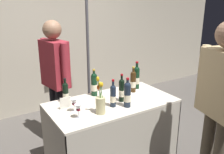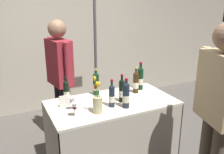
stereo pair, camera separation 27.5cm
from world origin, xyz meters
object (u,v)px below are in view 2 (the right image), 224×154
(flower_vase, at_px, (98,102))
(taster_foreground_right, at_px, (219,101))
(vendor_presenter, at_px, (60,72))
(booth_signpost, at_px, (95,36))
(featured_wine_bottle, at_px, (66,91))
(display_bottle_0, at_px, (112,95))
(wine_glass_near_vendor, at_px, (72,101))
(tasting_table, at_px, (112,120))
(wine_glass_mid, at_px, (75,107))

(flower_vase, distance_m, taster_foreground_right, 1.15)
(vendor_presenter, xyz_separation_m, booth_signpost, (0.66, 0.37, 0.37))
(featured_wine_bottle, xyz_separation_m, flower_vase, (0.21, -0.43, -0.01))
(display_bottle_0, bearing_deg, wine_glass_near_vendor, 166.06)
(flower_vase, height_order, taster_foreground_right, taster_foreground_right)
(wine_glass_near_vendor, distance_m, booth_signpost, 1.40)
(tasting_table, distance_m, display_bottle_0, 0.40)
(tasting_table, bearing_deg, wine_glass_near_vendor, -178.31)
(display_bottle_0, distance_m, wine_glass_near_vendor, 0.43)
(featured_wine_bottle, bearing_deg, tasting_table, -27.40)
(tasting_table, distance_m, wine_glass_near_vendor, 0.59)
(taster_foreground_right, bearing_deg, booth_signpost, 22.68)
(flower_vase, bearing_deg, wine_glass_near_vendor, 140.40)
(featured_wine_bottle, relative_size, vendor_presenter, 0.18)
(tasting_table, xyz_separation_m, booth_signpost, (0.24, 1.08, 0.84))
(display_bottle_0, bearing_deg, vendor_presenter, 113.10)
(display_bottle_0, bearing_deg, tasting_table, 62.98)
(wine_glass_near_vendor, bearing_deg, tasting_table, 1.69)
(display_bottle_0, bearing_deg, featured_wine_bottle, 138.49)
(tasting_table, distance_m, taster_foreground_right, 1.25)
(wine_glass_mid, relative_size, booth_signpost, 0.07)
(featured_wine_bottle, height_order, flower_vase, flower_vase)
(taster_foreground_right, bearing_deg, wine_glass_near_vendor, 61.00)
(booth_signpost, bearing_deg, taster_foreground_right, -81.14)
(vendor_presenter, xyz_separation_m, taster_foreground_right, (0.98, -1.69, 0.06))
(display_bottle_0, relative_size, flower_vase, 0.77)
(featured_wine_bottle, xyz_separation_m, booth_signpost, (0.71, 0.84, 0.47))
(wine_glass_mid, relative_size, flower_vase, 0.37)
(display_bottle_0, xyz_separation_m, taster_foreground_right, (0.62, -0.86, 0.15))
(flower_vase, distance_m, vendor_presenter, 0.92)
(wine_glass_mid, bearing_deg, wine_glass_near_vendor, 81.40)
(vendor_presenter, bearing_deg, taster_foreground_right, 19.82)
(vendor_presenter, bearing_deg, wine_glass_near_vendor, -15.36)
(tasting_table, xyz_separation_m, vendor_presenter, (-0.41, 0.71, 0.47))
(tasting_table, relative_size, vendor_presenter, 0.87)
(display_bottle_0, xyz_separation_m, vendor_presenter, (-0.35, 0.83, 0.09))
(tasting_table, bearing_deg, vendor_presenter, 120.20)
(tasting_table, xyz_separation_m, flower_vase, (-0.26, -0.19, 0.36))
(booth_signpost, bearing_deg, vendor_presenter, -150.59)
(wine_glass_mid, bearing_deg, flower_vase, -4.98)
(taster_foreground_right, xyz_separation_m, booth_signpost, (-0.32, 2.06, 0.31))
(display_bottle_0, bearing_deg, taster_foreground_right, -54.07)
(display_bottle_0, relative_size, vendor_presenter, 0.19)
(tasting_table, height_order, vendor_presenter, vendor_presenter)
(tasting_table, xyz_separation_m, taster_foreground_right, (0.56, -0.98, 0.53))
(display_bottle_0, relative_size, taster_foreground_right, 0.18)
(booth_signpost, bearing_deg, featured_wine_bottle, -130.29)
(wine_glass_near_vendor, relative_size, flower_vase, 0.36)
(display_bottle_0, xyz_separation_m, wine_glass_mid, (-0.44, -0.05, -0.02))
(display_bottle_0, distance_m, flower_vase, 0.21)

